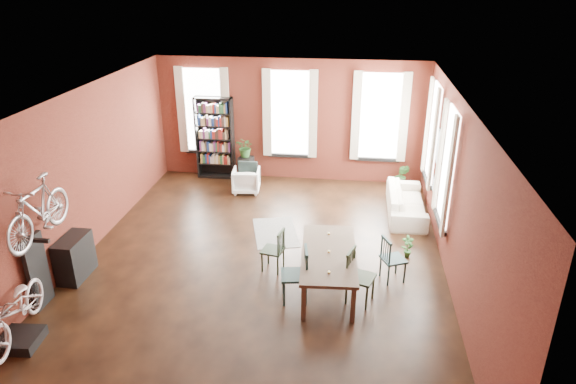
% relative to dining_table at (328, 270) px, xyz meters
% --- Properties ---
extents(room, '(9.00, 9.04, 3.22)m').
position_rel_dining_table_xyz_m(room, '(-1.09, 1.25, 1.78)').
color(room, black).
rests_on(room, ground).
extents(dining_table, '(1.07, 2.13, 0.71)m').
position_rel_dining_table_xyz_m(dining_table, '(0.00, 0.00, 0.00)').
color(dining_table, '#453629').
rests_on(dining_table, ground).
extents(dining_chair_a, '(0.52, 0.52, 0.98)m').
position_rel_dining_table_xyz_m(dining_chair_a, '(-0.55, -0.45, 0.14)').
color(dining_chair_a, '#173434').
rests_on(dining_chair_a, ground).
extents(dining_chair_b, '(0.46, 0.46, 0.84)m').
position_rel_dining_table_xyz_m(dining_chair_b, '(-1.07, 0.45, 0.07)').
color(dining_chair_b, black).
rests_on(dining_chair_b, ground).
extents(dining_chair_c, '(0.56, 0.56, 0.95)m').
position_rel_dining_table_xyz_m(dining_chair_c, '(0.56, -0.36, 0.12)').
color(dining_chair_c, '#202F1C').
rests_on(dining_chair_c, ground).
extents(dining_chair_d, '(0.52, 0.52, 0.86)m').
position_rel_dining_table_xyz_m(dining_chair_d, '(1.15, 0.40, 0.08)').
color(dining_chair_d, '#173033').
rests_on(dining_chair_d, ground).
extents(bookshelf, '(1.00, 0.32, 2.20)m').
position_rel_dining_table_xyz_m(bookshelf, '(-3.34, 4.94, 0.75)').
color(bookshelf, black).
rests_on(bookshelf, ground).
extents(white_armchair, '(0.72, 0.68, 0.68)m').
position_rel_dining_table_xyz_m(white_armchair, '(-2.33, 4.02, -0.01)').
color(white_armchair, white).
rests_on(white_armchair, ground).
extents(cream_sofa, '(0.61, 2.08, 0.81)m').
position_rel_dining_table_xyz_m(cream_sofa, '(1.61, 3.24, 0.05)').
color(cream_sofa, beige).
rests_on(cream_sofa, ground).
extents(striped_rug, '(1.22, 1.60, 0.01)m').
position_rel_dining_table_xyz_m(striped_rug, '(-1.25, 1.91, -0.35)').
color(striped_rug, black).
rests_on(striped_rug, ground).
extents(bike_trainer, '(0.62, 0.62, 0.17)m').
position_rel_dining_table_xyz_m(bike_trainer, '(-4.52, -2.16, -0.27)').
color(bike_trainer, black).
rests_on(bike_trainer, ground).
extents(bike_wall_rack, '(0.16, 0.60, 1.30)m').
position_rel_dining_table_xyz_m(bike_wall_rack, '(-4.74, -1.16, 0.30)').
color(bike_wall_rack, black).
rests_on(bike_wall_rack, ground).
extents(console_table, '(0.40, 0.80, 0.80)m').
position_rel_dining_table_xyz_m(console_table, '(-4.62, -0.26, 0.05)').
color(console_table, black).
rests_on(console_table, ground).
extents(plant_stand, '(0.41, 0.41, 0.68)m').
position_rel_dining_table_xyz_m(plant_stand, '(-2.48, 4.72, -0.01)').
color(plant_stand, black).
rests_on(plant_stand, ground).
extents(plant_by_sofa, '(0.55, 0.74, 0.29)m').
position_rel_dining_table_xyz_m(plant_by_sofa, '(1.61, 4.80, -0.21)').
color(plant_by_sofa, '#234F1F').
rests_on(plant_by_sofa, ground).
extents(plant_small, '(0.35, 0.50, 0.16)m').
position_rel_dining_table_xyz_m(plant_small, '(1.49, 1.25, -0.27)').
color(plant_small, '#295C25').
rests_on(plant_small, ground).
extents(bicycle_floor, '(0.74, 0.99, 1.71)m').
position_rel_dining_table_xyz_m(bicycle_floor, '(-4.49, -2.12, 0.67)').
color(bicycle_floor, '#C0B1B0').
rests_on(bicycle_floor, bike_trainer).
extents(bicycle_hung, '(0.47, 1.00, 1.66)m').
position_rel_dining_table_xyz_m(bicycle_hung, '(-4.49, -1.16, 1.78)').
color(bicycle_hung, '#A5A8AD').
rests_on(bicycle_hung, bike_wall_rack).
extents(plant_on_stand, '(0.63, 0.66, 0.42)m').
position_rel_dining_table_xyz_m(plant_on_stand, '(-2.47, 4.74, 0.53)').
color(plant_on_stand, '#275522').
rests_on(plant_on_stand, plant_stand).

